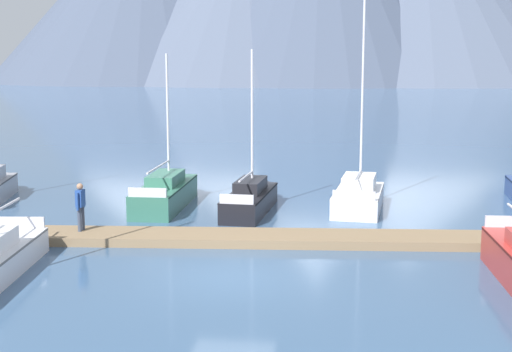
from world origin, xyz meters
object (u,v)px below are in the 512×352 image
at_px(sailboat_mid_dock_starboard, 252,197).
at_px(person_on_dock, 80,204).
at_px(sailboat_far_berth, 359,195).
at_px(sailboat_mid_dock_port, 167,191).

bearing_deg(sailboat_mid_dock_starboard, person_on_dock, -133.63).
bearing_deg(person_on_dock, sailboat_far_berth, 33.64).
distance_m(sailboat_mid_dock_starboard, person_on_dock, 7.77).
height_order(sailboat_mid_dock_starboard, person_on_dock, sailboat_mid_dock_starboard).
height_order(sailboat_mid_dock_port, person_on_dock, sailboat_mid_dock_port).
relative_size(sailboat_far_berth, person_on_dock, 5.35).
bearing_deg(sailboat_mid_dock_starboard, sailboat_mid_dock_port, 172.96).
distance_m(sailboat_far_berth, person_on_dock, 11.80).
xyz_separation_m(sailboat_mid_dock_starboard, person_on_dock, (-5.34, -5.60, 0.71)).
bearing_deg(sailboat_far_berth, person_on_dock, -146.36).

